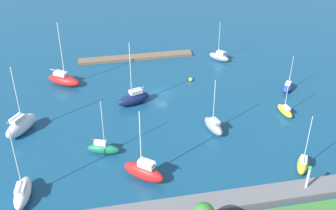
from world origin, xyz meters
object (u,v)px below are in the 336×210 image
at_px(harbor_beacon, 309,175).
at_px(sailboat_blue_east_end, 288,87).
at_px(sailboat_navy_near_pier, 134,98).
at_px(sailboat_yellow_far_south, 285,110).
at_px(sailboat_green_mid_basin, 103,148).
at_px(pier_dock, 136,57).
at_px(sailboat_gray_far_north, 214,126).
at_px(mooring_buoy_yellow, 191,79).
at_px(sailboat_white_lone_south, 23,192).
at_px(sailboat_yellow_off_beacon, 303,164).
at_px(sailboat_white_by_breakwater, 21,125).
at_px(sailboat_red_center_basin, 64,80).
at_px(sailboat_red_outer_mooring, 144,171).
at_px(sailboat_gray_along_channel, 219,57).

relative_size(harbor_beacon, sailboat_blue_east_end, 0.51).
bearing_deg(sailboat_navy_near_pier, sailboat_yellow_far_south, 142.78).
xyz_separation_m(sailboat_green_mid_basin, sailboat_blue_east_end, (-37.93, -13.61, -0.11)).
bearing_deg(harbor_beacon, pier_dock, -70.71).
relative_size(sailboat_blue_east_end, sailboat_navy_near_pier, 0.58).
bearing_deg(sailboat_gray_far_north, mooring_buoy_yellow, -15.28).
distance_m(sailboat_yellow_far_south, sailboat_white_lone_south, 46.94).
distance_m(sailboat_green_mid_basin, sailboat_yellow_off_beacon, 30.88).
distance_m(sailboat_white_by_breakwater, sailboat_red_center_basin, 17.61).
height_order(sailboat_white_by_breakwater, sailboat_blue_east_end, sailboat_white_by_breakwater).
height_order(sailboat_blue_east_end, sailboat_yellow_off_beacon, sailboat_yellow_off_beacon).
xyz_separation_m(sailboat_blue_east_end, sailboat_red_outer_mooring, (32.49, 20.95, 0.55)).
bearing_deg(mooring_buoy_yellow, sailboat_gray_along_channel, -135.46).
bearing_deg(mooring_buoy_yellow, sailboat_blue_east_end, 157.16).
distance_m(pier_dock, sailboat_gray_along_channel, 19.37).
distance_m(sailboat_red_center_basin, sailboat_red_outer_mooring, 34.33).
bearing_deg(sailboat_gray_far_north, pier_dock, 2.54).
bearing_deg(sailboat_yellow_off_beacon, sailboat_red_center_basin, 77.94).
height_order(pier_dock, mooring_buoy_yellow, mooring_buoy_yellow).
bearing_deg(sailboat_white_by_breakwater, mooring_buoy_yellow, -34.26).
xyz_separation_m(sailboat_yellow_off_beacon, mooring_buoy_yellow, (9.69, -31.07, -0.57)).
relative_size(harbor_beacon, sailboat_gray_far_north, 0.38).
bearing_deg(pier_dock, harbor_beacon, 109.29).
xyz_separation_m(sailboat_yellow_far_south, sailboat_gray_along_channel, (4.91, -24.73, 0.23)).
height_order(sailboat_red_center_basin, sailboat_gray_far_north, sailboat_red_center_basin).
xyz_separation_m(harbor_beacon, sailboat_yellow_far_south, (-6.25, -20.16, -2.57)).
bearing_deg(harbor_beacon, sailboat_red_center_basin, -49.65).
bearing_deg(sailboat_yellow_far_south, sailboat_navy_near_pier, 65.90).
distance_m(sailboat_gray_far_north, sailboat_yellow_off_beacon, 16.08).
xyz_separation_m(sailboat_yellow_far_south, sailboat_white_lone_south, (44.96, 13.48, 0.41)).
height_order(sailboat_yellow_far_south, sailboat_blue_east_end, sailboat_yellow_far_south).
bearing_deg(pier_dock, sailboat_yellow_far_south, 128.65).
height_order(pier_dock, sailboat_yellow_far_south, sailboat_yellow_far_south).
bearing_deg(sailboat_white_by_breakwater, sailboat_red_center_basin, 11.85).
distance_m(sailboat_white_lone_south, sailboat_gray_along_channel, 55.36).
bearing_deg(sailboat_gray_far_north, sailboat_blue_east_end, -73.09).
distance_m(sailboat_white_by_breakwater, sailboat_blue_east_end, 51.48).
distance_m(sailboat_yellow_far_south, sailboat_gray_far_north, 14.75).
distance_m(pier_dock, sailboat_white_by_breakwater, 35.04).
bearing_deg(sailboat_yellow_off_beacon, mooring_buoy_yellow, 49.28).
bearing_deg(sailboat_yellow_far_south, sailboat_yellow_off_beacon, 159.05).
distance_m(pier_dock, sailboat_red_center_basin, 19.17).
height_order(sailboat_green_mid_basin, mooring_buoy_yellow, sailboat_green_mid_basin).
bearing_deg(pier_dock, sailboat_white_by_breakwater, 48.75).
xyz_separation_m(sailboat_blue_east_end, sailboat_navy_near_pier, (31.24, -0.69, 0.40)).
bearing_deg(mooring_buoy_yellow, sailboat_red_center_basin, -7.69).
bearing_deg(sailboat_red_outer_mooring, sailboat_green_mid_basin, -12.88).
height_order(sailboat_yellow_off_beacon, sailboat_gray_along_channel, sailboat_yellow_off_beacon).
relative_size(sailboat_white_lone_south, sailboat_red_outer_mooring, 0.99).
bearing_deg(sailboat_white_lone_south, pier_dock, -20.59).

